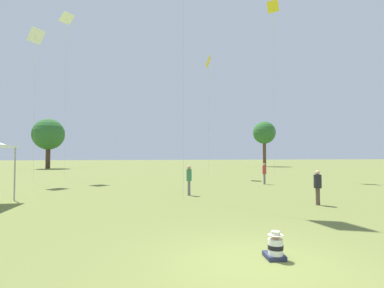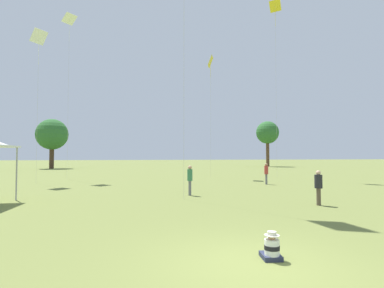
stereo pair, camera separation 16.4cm
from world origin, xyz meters
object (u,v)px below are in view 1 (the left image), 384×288
object	(u,v)px
kite_1	(208,65)
distant_tree_1	(264,133)
person_standing_2	(264,172)
person_standing_3	(189,177)
kite_3	(36,40)
distant_tree_0	(48,135)
person_standing_0	(318,184)
seated_toddler	(275,247)
kite_5	(273,13)
kite_6	(67,24)

from	to	relation	value
kite_1	distant_tree_1	size ratio (longest dim) A/B	1.34
person_standing_2	person_standing_3	bearing A→B (deg)	154.03
kite_3	distant_tree_0	distance (m)	30.02
distant_tree_0	distant_tree_1	distance (m)	40.75
person_standing_0	kite_3	xyz separation A→B (m)	(-15.79, 14.27, 10.79)
distant_tree_1	kite_1	bearing A→B (deg)	-125.02
seated_toddler	person_standing_3	bearing A→B (deg)	96.74
kite_1	kite_5	size ratio (longest dim) A/B	0.71
person_standing_2	kite_3	xyz separation A→B (m)	(-17.75, 4.79, 10.72)
person_standing_0	kite_3	size ratio (longest dim) A/B	0.12
kite_3	person_standing_3	bearing A→B (deg)	132.08
seated_toddler	distant_tree_0	xyz separation A→B (m)	(-16.62, 49.12, 5.57)
seated_toddler	kite_6	size ratio (longest dim) A/B	0.04
distant_tree_1	person_standing_0	bearing A→B (deg)	-112.82
seated_toddler	kite_5	bearing A→B (deg)	70.57
person_standing_0	person_standing_3	world-z (taller)	person_standing_3
person_standing_0	distant_tree_0	world-z (taller)	distant_tree_0
distant_tree_0	kite_3	bearing A→B (deg)	-78.19
person_standing_3	kite_1	distance (m)	17.45
person_standing_3	distant_tree_0	bearing A→B (deg)	109.20
person_standing_3	seated_toddler	bearing A→B (deg)	-95.42
kite_1	seated_toddler	bearing A→B (deg)	54.83
person_standing_0	kite_5	xyz separation A→B (m)	(5.62, 14.92, 15.44)
person_standing_2	kite_5	distance (m)	16.71
kite_5	distant_tree_1	xyz separation A→B (m)	(13.27, 29.97, -9.51)
person_standing_0	person_standing_2	world-z (taller)	person_standing_2
person_standing_0	kite_6	size ratio (longest dim) A/B	0.10
person_standing_0	distant_tree_1	world-z (taller)	distant_tree_1
person_standing_3	distant_tree_0	size ratio (longest dim) A/B	0.19
person_standing_2	kite_5	xyz separation A→B (m)	(3.66, 5.43, 15.38)
person_standing_0	kite_1	bearing A→B (deg)	155.02
kite_1	distant_tree_1	xyz separation A→B (m)	(19.23, 27.44, -4.72)
kite_3	kite_6	bearing A→B (deg)	-122.08
distant_tree_0	distant_tree_1	world-z (taller)	distant_tree_1
person_standing_3	kite_3	bearing A→B (deg)	133.15
kite_3	person_standing_2	bearing A→B (deg)	159.57
person_standing_2	distant_tree_0	bearing A→B (deg)	62.86
seated_toddler	person_standing_3	size ratio (longest dim) A/B	0.37
seated_toddler	distant_tree_0	bearing A→B (deg)	116.58
person_standing_3	kite_3	xyz separation A→B (m)	(-10.80, 9.92, 10.70)
person_standing_0	distant_tree_1	distance (m)	49.06
person_standing_3	distant_tree_0	xyz separation A→B (m)	(-16.82, 38.74, 4.82)
distant_tree_1	kite_5	bearing A→B (deg)	-113.88
person_standing_2	kite_1	distance (m)	13.44
seated_toddler	distant_tree_0	size ratio (longest dim) A/B	0.07
kite_1	kite_5	world-z (taller)	kite_5
distant_tree_0	person_standing_3	bearing A→B (deg)	-66.53
seated_toddler	kite_3	xyz separation A→B (m)	(-10.59, 20.30, 11.45)
kite_5	person_standing_3	bearing A→B (deg)	132.43
kite_1	kite_6	size ratio (longest dim) A/B	0.80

